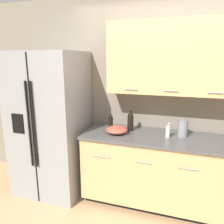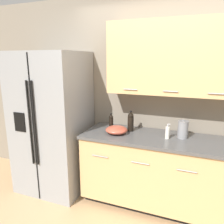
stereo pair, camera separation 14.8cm
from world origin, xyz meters
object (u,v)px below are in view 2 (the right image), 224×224
(soap_dispenser, at_px, (167,133))
(oil_bottle, at_px, (111,122))
(refrigerator, at_px, (53,123))
(wine_bottle, at_px, (131,122))
(steel_canister, at_px, (183,129))
(mixing_bowl, at_px, (116,130))

(soap_dispenser, xyz_separation_m, oil_bottle, (-0.73, 0.10, 0.02))
(refrigerator, xyz_separation_m, wine_bottle, (1.06, 0.17, 0.08))
(steel_canister, height_order, mixing_bowl, steel_canister)
(mixing_bowl, bearing_deg, steel_canister, 9.12)
(refrigerator, distance_m, mixing_bowl, 0.93)
(refrigerator, xyz_separation_m, mixing_bowl, (0.93, 0.01, 0.01))
(refrigerator, bearing_deg, soap_dispenser, 1.72)
(wine_bottle, bearing_deg, steel_canister, -2.88)
(steel_canister, distance_m, mixing_bowl, 0.78)
(refrigerator, xyz_separation_m, oil_bottle, (0.80, 0.15, 0.06))
(soap_dispenser, bearing_deg, mixing_bowl, -176.58)
(oil_bottle, bearing_deg, refrigerator, -169.40)
(soap_dispenser, relative_size, steel_canister, 0.81)
(oil_bottle, bearing_deg, steel_canister, -1.09)
(soap_dispenser, distance_m, mixing_bowl, 0.61)
(oil_bottle, xyz_separation_m, steel_canister, (0.89, -0.02, 0.01))
(steel_canister, bearing_deg, soap_dispenser, -151.68)
(soap_dispenser, height_order, mixing_bowl, soap_dispenser)
(oil_bottle, distance_m, mixing_bowl, 0.20)
(steel_canister, bearing_deg, oil_bottle, 178.91)
(mixing_bowl, bearing_deg, wine_bottle, 49.31)
(wine_bottle, bearing_deg, soap_dispenser, -14.12)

